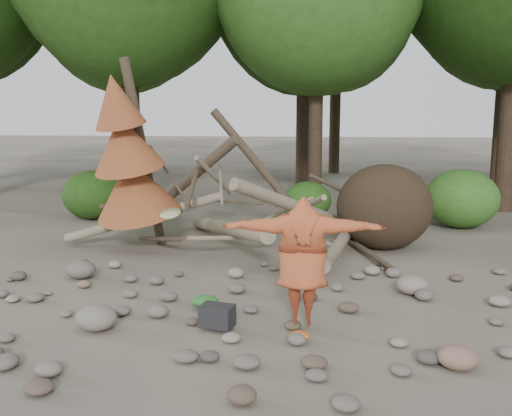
# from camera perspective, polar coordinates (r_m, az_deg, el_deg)

# --- Properties ---
(ground) EXTENTS (120.00, 120.00, 0.00)m
(ground) POSITION_cam_1_polar(r_m,az_deg,el_deg) (9.48, -0.33, -9.94)
(ground) COLOR #514C44
(ground) RESTS_ON ground
(deadfall_pile) EXTENTS (8.55, 5.24, 3.30)m
(deadfall_pile) POSITION_cam_1_polar(r_m,az_deg,el_deg) (13.34, 10.27, -0.06)
(deadfall_pile) COLOR #332619
(deadfall_pile) RESTS_ON ground
(dead_conifer) EXTENTS (2.06, 2.16, 4.35)m
(dead_conifer) POSITION_cam_1_polar(r_m,az_deg,el_deg) (12.95, -12.61, 4.74)
(dead_conifer) COLOR #4C3F30
(dead_conifer) RESTS_ON ground
(bush_left) EXTENTS (1.80, 1.80, 1.44)m
(bush_left) POSITION_cam_1_polar(r_m,az_deg,el_deg) (17.49, -15.95, 1.28)
(bush_left) COLOR #224813
(bush_left) RESTS_ON ground
(bush_mid) EXTENTS (1.40, 1.40, 1.12)m
(bush_mid) POSITION_cam_1_polar(r_m,az_deg,el_deg) (16.88, 5.18, 0.77)
(bush_mid) COLOR #2D5B1A
(bush_mid) RESTS_ON ground
(bush_right) EXTENTS (2.00, 2.00, 1.60)m
(bush_right) POSITION_cam_1_polar(r_m,az_deg,el_deg) (16.56, 19.85, 0.88)
(bush_right) COLOR #376C21
(bush_right) RESTS_ON ground
(frisbee_thrower) EXTENTS (3.16, 0.92, 1.91)m
(frisbee_thrower) POSITION_cam_1_polar(r_m,az_deg,el_deg) (8.33, 4.66, -5.32)
(frisbee_thrower) COLOR #AE4927
(frisbee_thrower) RESTS_ON ground
(backpack) EXTENTS (0.55, 0.43, 0.32)m
(backpack) POSITION_cam_1_polar(r_m,az_deg,el_deg) (8.55, -3.91, -11.07)
(backpack) COLOR black
(backpack) RESTS_ON ground
(cloth_green) EXTENTS (0.46, 0.38, 0.17)m
(cloth_green) POSITION_cam_1_polar(r_m,az_deg,el_deg) (9.43, -5.14, -9.52)
(cloth_green) COLOR #286629
(cloth_green) RESTS_ON ground
(cloth_orange) EXTENTS (0.31, 0.25, 0.11)m
(cloth_orange) POSITION_cam_1_polar(r_m,az_deg,el_deg) (8.15, 4.33, -12.92)
(cloth_orange) COLOR #C45621
(cloth_orange) RESTS_ON ground
(boulder_front_left) EXTENTS (0.61, 0.55, 0.37)m
(boulder_front_left) POSITION_cam_1_polar(r_m,az_deg,el_deg) (8.84, -15.67, -10.55)
(boulder_front_left) COLOR slate
(boulder_front_left) RESTS_ON ground
(boulder_front_right) EXTENTS (0.50, 0.45, 0.30)m
(boulder_front_right) POSITION_cam_1_polar(r_m,az_deg,el_deg) (7.78, 19.53, -13.89)
(boulder_front_right) COLOR #826151
(boulder_front_right) RESTS_ON ground
(boulder_mid_right) EXTENTS (0.57, 0.51, 0.34)m
(boulder_mid_right) POSITION_cam_1_polar(r_m,az_deg,el_deg) (10.46, 15.33, -7.41)
(boulder_mid_right) COLOR gray
(boulder_mid_right) RESTS_ON ground
(boulder_mid_left) EXTENTS (0.57, 0.52, 0.34)m
(boulder_mid_left) POSITION_cam_1_polar(r_m,az_deg,el_deg) (11.50, -17.14, -5.92)
(boulder_mid_left) COLOR #625C53
(boulder_mid_left) RESTS_ON ground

